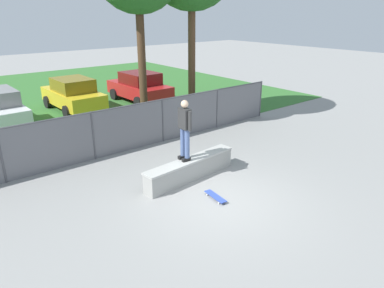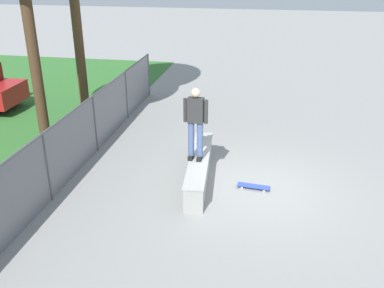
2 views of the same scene
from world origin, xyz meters
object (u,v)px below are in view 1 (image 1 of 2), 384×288
skateboard (215,196)px  car_red (140,87)px  concrete_ledge (190,169)px  skateboarder (185,128)px  car_yellow (73,94)px

skateboard → car_red: 11.65m
concrete_ledge → skateboarder: (-0.14, 0.08, 1.33)m
skateboarder → car_yellow: bearing=87.4°
concrete_ledge → car_yellow: size_ratio=0.78×
concrete_ledge → car_yellow: car_yellow is taller
car_yellow → car_red: bearing=-8.2°
car_yellow → car_red: same height
skateboarder → skateboard: bearing=-93.7°
skateboarder → car_yellow: 9.94m
concrete_ledge → skateboarder: 1.34m
skateboard → car_yellow: car_yellow is taller
skateboard → car_yellow: bearing=87.2°
car_yellow → car_red: (3.61, -0.52, 0.00)m
skateboarder → car_yellow: skateboarder is taller
skateboard → car_yellow: (0.55, 11.37, 0.77)m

